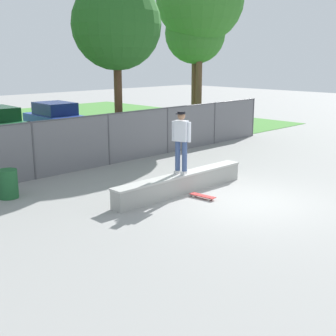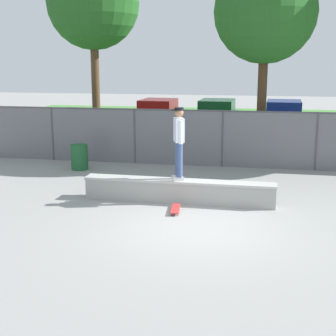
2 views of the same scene
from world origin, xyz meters
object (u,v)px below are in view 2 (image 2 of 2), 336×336
object	(u,v)px
concrete_ledge	(179,191)
tree_near_right	(265,12)
tree_near_left	(93,4)
trash_bin	(79,157)
car_red	(158,116)
car_blue	(283,118)
skateboard	(175,209)
car_green	(217,117)
skateboarder	(179,140)

from	to	relation	value
concrete_ledge	tree_near_right	size ratio (longest dim) A/B	0.72
tree_near_left	trash_bin	world-z (taller)	tree_near_left
car_red	concrete_ledge	bearing A→B (deg)	-75.41
tree_near_left	car_blue	world-z (taller)	tree_near_left
skateboard	tree_near_left	xyz separation A→B (m)	(-4.54, 7.51, 5.59)
tree_near_left	tree_near_right	distance (m)	6.63
car_red	tree_near_left	bearing A→B (deg)	-106.48
tree_near_right	car_red	size ratio (longest dim) A/B	1.62
trash_bin	car_blue	bearing A→B (deg)	51.97
skateboard	tree_near_right	distance (m)	8.25
tree_near_left	car_blue	xyz separation A→B (m)	(7.54, 5.31, -4.83)
concrete_ledge	car_red	distance (m)	12.02
concrete_ledge	trash_bin	world-z (taller)	trash_bin
car_green	trash_bin	size ratio (longest dim) A/B	5.12
skateboard	car_blue	distance (m)	13.18
skateboard	tree_near_left	size ratio (longest dim) A/B	0.11
tree_near_right	car_blue	world-z (taller)	tree_near_right
concrete_ledge	skateboard	distance (m)	0.84
skateboarder	tree_near_right	size ratio (longest dim) A/B	0.27
tree_near_right	tree_near_left	bearing A→B (deg)	168.76
skateboard	car_red	size ratio (longest dim) A/B	0.19
skateboarder	car_blue	distance (m)	12.42
tree_near_left	trash_bin	size ratio (longest dim) A/B	8.98
skateboard	tree_near_right	world-z (taller)	tree_near_right
skateboarder	tree_near_right	distance (m)	6.76
car_red	car_green	xyz separation A→B (m)	(2.88, 0.34, 0.00)
concrete_ledge	trash_bin	xyz separation A→B (m)	(-3.88, 3.14, 0.12)
car_blue	skateboarder	bearing A→B (deg)	-104.29
concrete_ledge	tree_near_left	world-z (taller)	tree_near_left
trash_bin	tree_near_left	bearing A→B (deg)	99.50
tree_near_right	skateboarder	bearing A→B (deg)	-110.28
tree_near_left	car_green	size ratio (longest dim) A/B	1.75
car_red	skateboard	bearing A→B (deg)	-76.06
concrete_ledge	car_green	xyz separation A→B (m)	(-0.14, 11.96, 0.54)
car_blue	trash_bin	bearing A→B (deg)	-128.03
skateboard	tree_near_left	bearing A→B (deg)	121.14
car_red	car_green	size ratio (longest dim) A/B	1.00
tree_near_right	car_red	distance (m)	9.06
skateboard	trash_bin	world-z (taller)	trash_bin
skateboarder	car_red	distance (m)	12.03
tree_near_left	car_blue	size ratio (longest dim) A/B	1.75
tree_near_right	trash_bin	bearing A→B (deg)	-158.82
concrete_ledge	skateboarder	distance (m)	1.32
tree_near_left	car_red	distance (m)	7.04
car_red	car_blue	size ratio (longest dim) A/B	1.00
skateboard	car_blue	world-z (taller)	car_blue
concrete_ledge	skateboard	xyz separation A→B (m)	(0.06, -0.80, -0.22)
skateboarder	tree_near_right	bearing A→B (deg)	69.72
car_green	skateboard	bearing A→B (deg)	-89.09
car_green	car_red	bearing A→B (deg)	-173.22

